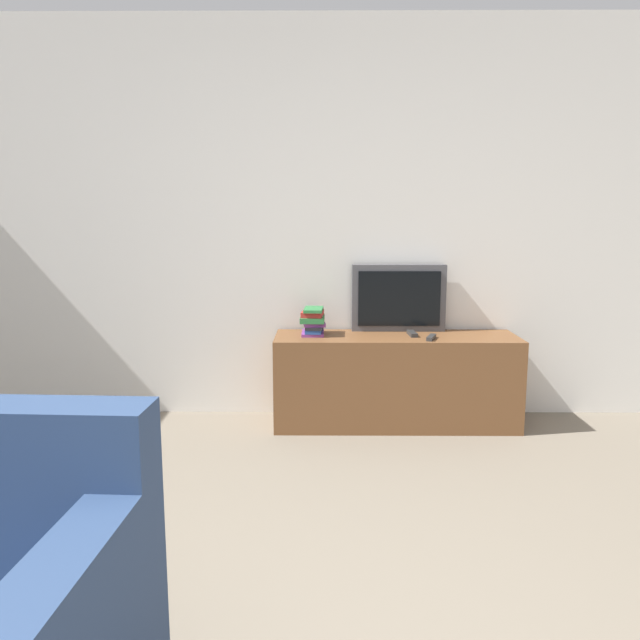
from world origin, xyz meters
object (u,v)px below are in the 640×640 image
Objects in this scene: television at (398,298)px; remote_on_stand at (412,334)px; remote_secondary at (431,337)px; tv_stand at (395,380)px; book_stack at (313,321)px.

television is 4.03× the size of remote_on_stand.
television reaches higher than remote_secondary.
tv_stand is 6.74× the size of book_stack.
television is at bearing 14.87° from book_stack.
book_stack is (-0.53, 0.03, 0.38)m from tv_stand.
remote_on_stand is at bearing -67.56° from television.
television is at bearing 80.42° from tv_stand.
tv_stand is at bearing 150.18° from remote_secondary.
remote_secondary is (0.17, -0.30, -0.21)m from television.
tv_stand is 0.65m from book_stack.
remote_secondary is at bearing -59.89° from television.
book_stack reaches higher than tv_stand.
remote_on_stand is (0.10, 0.01, 0.30)m from tv_stand.
remote_secondary reaches higher than tv_stand.
book_stack is at bearing 168.57° from remote_secondary.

